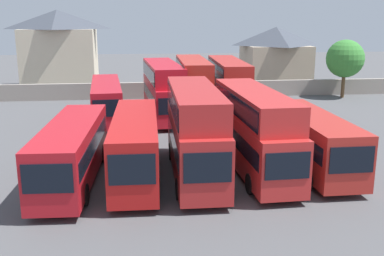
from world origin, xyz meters
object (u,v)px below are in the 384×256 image
Objects in this scene: house_terrace_centre at (275,55)px; bus_7 at (163,87)px; bus_2 at (135,143)px; bus_9 at (228,85)px; house_terrace_left at (59,48)px; bus_6 at (106,98)px; tree_left_of_lot at (345,59)px; bus_4 at (254,127)px; bus_5 at (312,138)px; bus_3 at (195,128)px; bus_1 at (72,149)px; bus_8 at (193,84)px.

bus_7 is at bearing -129.94° from house_terrace_centre.
bus_2 is 17.87m from bus_9.
bus_9 is 1.21× the size of house_terrace_left.
bus_7 is (5.07, 0.14, 0.88)m from bus_6.
bus_7 is 22.37m from tree_left_of_lot.
bus_6 is at bearing -70.39° from house_terrace_left.
bus_2 is 0.93× the size of bus_9.
bus_6 is at bearing -149.50° from bus_4.
bus_9 is (11.04, 0.36, 0.97)m from bus_6.
bus_5 is 40.68m from house_terrace_left.
tree_left_of_lot reaches higher than bus_4.
house_terrace_left reaches higher than bus_6.
bus_3 reaches higher than bus_2.
bus_2 is at bearing 5.38° from bus_6.
house_terrace_centre is at bearing -1.46° from house_terrace_left.
bus_7 reaches higher than bus_1.
bus_4 is 17.86m from bus_6.
bus_8 is 1.74× the size of tree_left_of_lot.
bus_1 is 0.92× the size of bus_6.
bus_2 is 10.45m from bus_5.
bus_6 is at bearing -84.34° from bus_8.
bus_4 is (6.92, 0.33, 0.70)m from bus_2.
bus_3 is at bearing -129.63° from tree_left_of_lot.
house_terrace_centre is (16.08, 19.21, 1.12)m from bus_7.
bus_2 is 1.69× the size of tree_left_of_lot.
bus_1 is 0.97× the size of bus_7.
bus_8 is at bearing -156.87° from tree_left_of_lot.
bus_1 is 13.93m from bus_5.
bus_5 is at bearing -103.18° from house_terrace_centre.
bus_1 is at bearing -83.62° from bus_2.
tree_left_of_lot is (19.82, 23.93, 1.49)m from bus_3.
bus_8 is (-5.25, 15.74, 1.01)m from bus_5.
bus_2 is 0.98× the size of bus_8.
bus_3 is 0.95× the size of bus_4.
bus_6 is at bearing 179.71° from bus_1.
house_terrace_left is (-13.15, 35.66, 2.11)m from bus_3.
bus_7 is (-8.02, 15.22, 0.87)m from bus_5.
bus_1 is at bearing -79.97° from house_terrace_left.
bus_7 is (2.42, 15.54, 0.76)m from bus_2.
bus_8 is 22.96m from house_terrace_centre.
house_terrace_left is (-18.20, 19.71, 2.12)m from bus_9.
bus_8 is at bearing -125.46° from house_terrace_centre.
tree_left_of_lot is at bearing -19.58° from house_terrace_left.
tree_left_of_lot is at bearing 113.96° from bus_8.
bus_1 is at bearing -27.07° from bus_8.
bus_9 reaches higher than bus_2.
bus_1 is 1.72× the size of tree_left_of_lot.
bus_8 is 3.22m from bus_9.
bus_4 is at bearing -108.61° from house_terrace_centre.
bus_4 is 1.14× the size of house_terrace_left.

